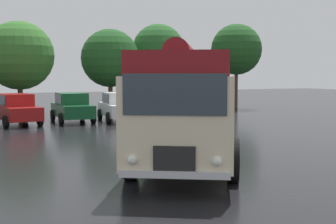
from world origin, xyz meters
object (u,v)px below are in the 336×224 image
car_mid_right (72,107)px  car_far_right (119,106)px  car_mid_left (16,109)px  vintage_bus (189,100)px

car_mid_right → car_far_right: 2.66m
car_mid_left → car_far_right: same height
vintage_bus → car_mid_right: size_ratio=2.30×
car_mid_left → car_mid_right: (3.11, 0.10, 0.00)m
car_mid_right → car_mid_left: bearing=-178.1°
car_mid_left → car_far_right: 5.72m
vintage_bus → car_mid_left: (-3.37, 13.19, -1.05)m
car_far_right → vintage_bus: bearing=-100.4°
vintage_bus → car_mid_left: size_ratio=2.24×
car_mid_left → car_mid_right: 3.11m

